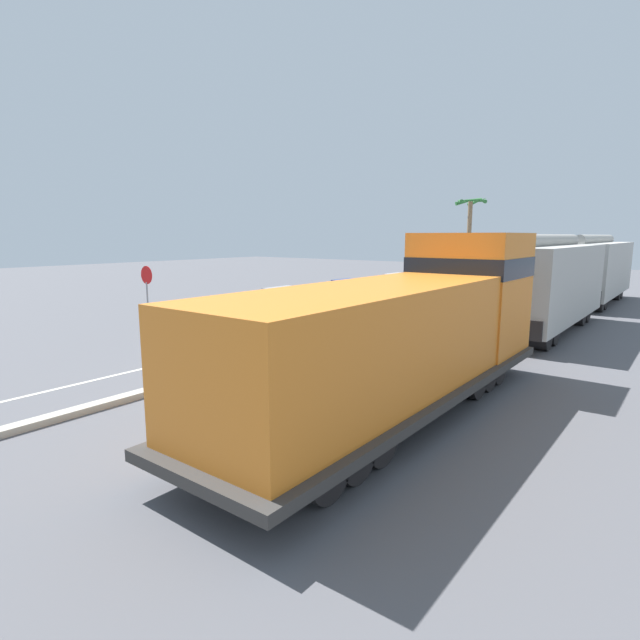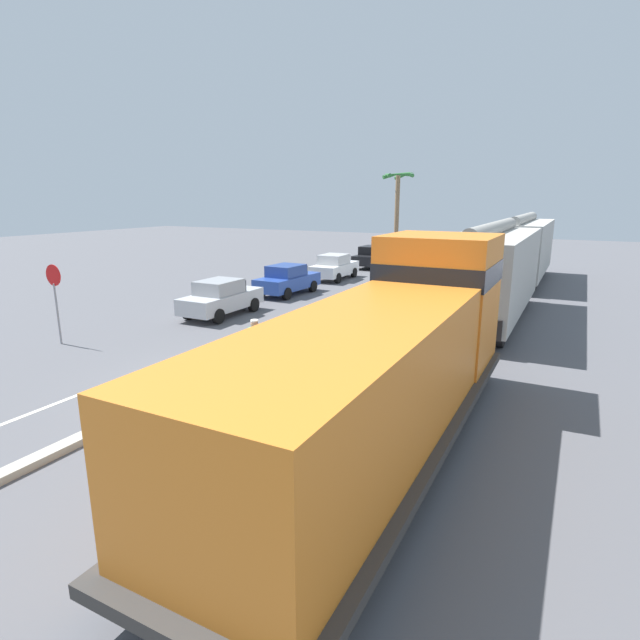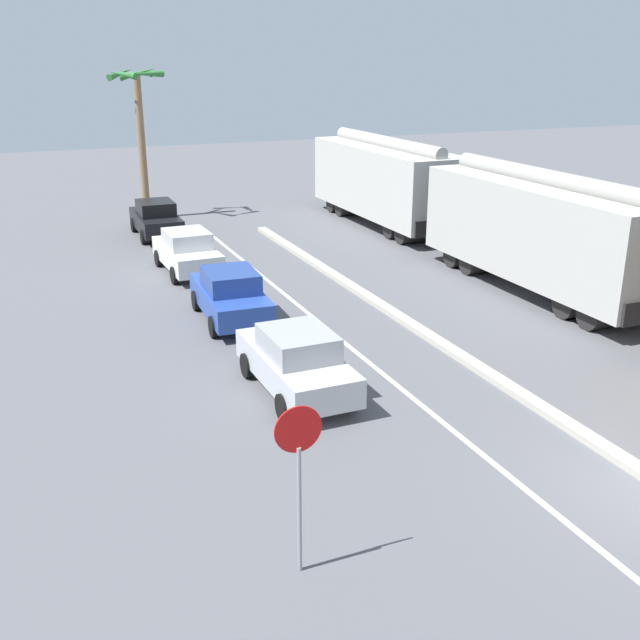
{
  "view_description": "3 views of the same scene",
  "coord_description": "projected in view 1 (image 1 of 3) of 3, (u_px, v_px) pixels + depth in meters",
  "views": [
    {
      "loc": [
        11.27,
        -11.46,
        4.13
      ],
      "look_at": [
        1.25,
        1.53,
        1.34
      ],
      "focal_mm": 28.0,
      "sensor_mm": 36.0,
      "label": 1
    },
    {
      "loc": [
        9.14,
        -10.44,
        5.15
      ],
      "look_at": [
        2.79,
        1.71,
        1.77
      ],
      "focal_mm": 28.0,
      "sensor_mm": 36.0,
      "label": 2
    },
    {
      "loc": [
        -10.71,
        -8.68,
        7.76
      ],
      "look_at": [
        -3.66,
        8.17,
        1.26
      ],
      "focal_mm": 42.0,
      "sensor_mm": 36.0,
      "label": 3
    }
  ],
  "objects": [
    {
      "name": "parked_car_black",
      "position": [
        442.0,
        279.0,
        38.41
      ],
      "size": [
        1.85,
        4.21,
        1.62
      ],
      "color": "black",
      "rests_on": "ground"
    },
    {
      "name": "median_curb",
      "position": [
        361.0,
        332.0,
        21.09
      ],
      "size": [
        0.36,
        36.0,
        0.16
      ],
      "primitive_type": "cube",
      "color": "#B2AD9E",
      "rests_on": "ground"
    },
    {
      "name": "cyclist",
      "position": [
        304.0,
        337.0,
        16.54
      ],
      "size": [
        1.65,
        0.65,
        1.71
      ],
      "color": "black",
      "rests_on": "ground"
    },
    {
      "name": "hopper_car_middle",
      "position": [
        593.0,
        270.0,
        30.44
      ],
      "size": [
        2.9,
        10.6,
        4.18
      ],
      "color": "#B8B6AE",
      "rests_on": "ground"
    },
    {
      "name": "ground_plane",
      "position": [
        262.0,
        362.0,
        16.42
      ],
      "size": [
        120.0,
        120.0,
        0.0
      ],
      "primitive_type": "plane",
      "color": "#56565B"
    },
    {
      "name": "palm_tree_near",
      "position": [
        470.0,
        222.0,
        40.76
      ],
      "size": [
        2.58,
        2.75,
        7.28
      ],
      "color": "#846647",
      "rests_on": "ground"
    },
    {
      "name": "stop_sign",
      "position": [
        147.0,
        286.0,
        20.87
      ],
      "size": [
        0.76,
        0.08,
        2.88
      ],
      "color": "gray",
      "rests_on": "ground"
    },
    {
      "name": "lane_stripe",
      "position": [
        317.0,
        328.0,
        22.55
      ],
      "size": [
        0.14,
        36.0,
        0.01
      ],
      "primitive_type": "cube",
      "color": "silver",
      "rests_on": "ground"
    },
    {
      "name": "hopper_car_lead",
      "position": [
        544.0,
        284.0,
        21.38
      ],
      "size": [
        2.9,
        10.6,
        4.18
      ],
      "color": "#B2AFA7",
      "rests_on": "ground"
    },
    {
      "name": "parked_car_blue",
      "position": [
        352.0,
        293.0,
        28.95
      ],
      "size": [
        1.99,
        4.28,
        1.62
      ],
      "color": "#28479E",
      "rests_on": "ground"
    },
    {
      "name": "locomotive",
      "position": [
        412.0,
        334.0,
        11.94
      ],
      "size": [
        3.1,
        11.61,
        4.2
      ],
      "color": "orange",
      "rests_on": "ground"
    },
    {
      "name": "parked_car_white",
      "position": [
        401.0,
        285.0,
        33.47
      ],
      "size": [
        1.91,
        4.24,
        1.62
      ],
      "color": "silver",
      "rests_on": "ground"
    },
    {
      "name": "parked_car_silver",
      "position": [
        288.0,
        304.0,
        24.53
      ],
      "size": [
        1.87,
        4.22,
        1.62
      ],
      "color": "#B7BABF",
      "rests_on": "ground"
    }
  ]
}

